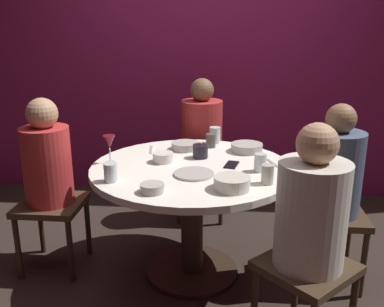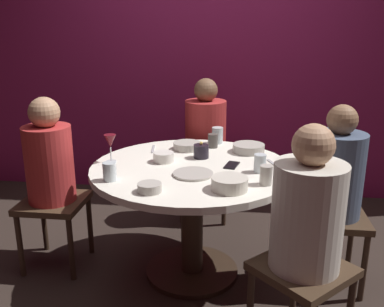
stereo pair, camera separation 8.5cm
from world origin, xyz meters
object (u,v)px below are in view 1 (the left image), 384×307
object	(u,v)px
seated_diner_right	(335,176)
cup_center_front	(215,135)
cell_phone	(232,165)
bowl_sauce_side	(163,157)
seated_diner_left	(47,167)
cup_by_left_diner	(211,141)
dining_table	(192,192)
seated_diner_front_right	(311,216)
bowl_rice_portion	(185,146)
wine_glass	(109,143)
cup_far_edge	(268,174)
cup_near_candle	(111,172)
bowl_small_white	(247,148)
bowl_serving_large	(152,188)
seated_diner_back	(202,134)
bowl_salad_center	(232,183)
candle_holder	(200,151)
cup_by_right_diner	(260,163)
dinner_plate	(194,174)

from	to	relation	value
seated_diner_right	cup_center_front	bearing A→B (deg)	-35.96
cell_phone	bowl_sauce_side	world-z (taller)	bowl_sauce_side
seated_diner_left	bowl_sauce_side	distance (m)	0.73
bowl_sauce_side	cup_by_left_diner	world-z (taller)	cup_by_left_diner
dining_table	seated_diner_front_right	world-z (taller)	seated_diner_front_right
seated_diner_left	bowl_rice_portion	xyz separation A→B (m)	(0.84, 0.35, 0.06)
wine_glass	cup_far_edge	distance (m)	0.99
seated_diner_front_right	cup_near_candle	xyz separation A→B (m)	(-1.03, 0.31, 0.07)
cell_phone	bowl_small_white	size ratio (longest dim) A/B	0.66
bowl_serving_large	bowl_sauce_side	xyz separation A→B (m)	(-0.02, 0.50, 0.01)
cup_near_candle	bowl_serving_large	bearing A→B (deg)	-28.34
seated_diner_left	bowl_sauce_side	size ratio (longest dim) A/B	8.93
seated_diner_back	seated_diner_front_right	bearing A→B (deg)	22.14
seated_diner_right	seated_diner_back	bearing A→B (deg)	-46.04
bowl_serving_large	bowl_salad_center	xyz separation A→B (m)	(0.41, 0.08, 0.01)
seated_diner_left	bowl_sauce_side	bearing A→B (deg)	4.90
seated_diner_back	cup_far_edge	size ratio (longest dim) A/B	10.84
candle_holder	seated_diner_left	bearing A→B (deg)	-169.82
dining_table	cup_far_edge	size ratio (longest dim) A/B	11.52
seated_diner_front_right	wine_glass	world-z (taller)	seated_diner_front_right
seated_diner_left	cell_phone	bearing A→B (deg)	1.71
candle_holder	bowl_salad_center	xyz separation A→B (m)	(0.20, -0.53, -0.01)
cell_phone	cup_near_candle	size ratio (longest dim) A/B	1.35
dining_table	cup_by_right_diner	distance (m)	0.47
cell_phone	bowl_rice_portion	distance (m)	0.45
seated_diner_left	cup_center_front	size ratio (longest dim) A/B	9.80
seated_diner_right	cup_near_candle	size ratio (longest dim) A/B	11.01
cup_near_candle	cup_far_edge	world-z (taller)	cup_far_edge
dining_table	cell_phone	bearing A→B (deg)	8.17
dining_table	bowl_serving_large	bearing A→B (deg)	-110.86
dining_table	seated_diner_front_right	distance (m)	0.87
seated_diner_right	bowl_rice_portion	world-z (taller)	seated_diner_right
dining_table	bowl_serving_large	xyz separation A→B (m)	(-0.17, -0.44, 0.19)
bowl_rice_portion	cup_far_edge	world-z (taller)	cup_far_edge
bowl_serving_large	cup_center_front	world-z (taller)	cup_center_front
bowl_salad_center	bowl_rice_portion	world-z (taller)	bowl_salad_center
bowl_serving_large	cup_by_left_diner	world-z (taller)	cup_by_left_diner
seated_diner_left	bowl_salad_center	bearing A→B (deg)	-17.24
wine_glass	bowl_sauce_side	size ratio (longest dim) A/B	1.37
cup_by_left_diner	cup_by_right_diner	size ratio (longest dim) A/B	0.90
seated_diner_front_right	cup_center_front	distance (m)	1.25
seated_diner_back	bowl_sauce_side	world-z (taller)	seated_diner_back
candle_holder	dinner_plate	world-z (taller)	candle_holder
seated_diner_front_right	cup_near_candle	size ratio (longest dim) A/B	11.24
dining_table	bowl_salad_center	size ratio (longest dim) A/B	6.40
dinner_plate	cup_far_edge	bearing A→B (deg)	-14.06
candle_holder	seated_diner_front_right	bearing A→B (deg)	-53.83
cup_near_candle	cup_far_edge	size ratio (longest dim) A/B	0.96
seated_diner_left	cup_far_edge	world-z (taller)	seated_diner_left
dining_table	seated_diner_front_right	size ratio (longest dim) A/B	1.06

